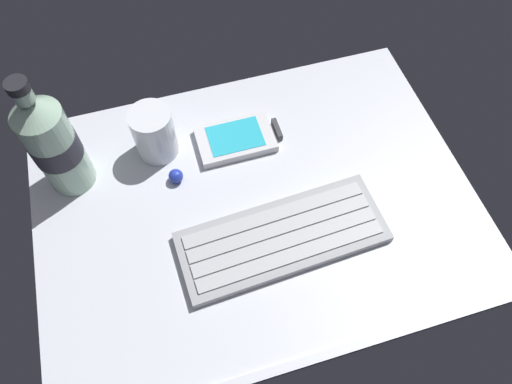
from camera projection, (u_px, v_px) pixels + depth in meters
ground_plane at (256, 207)px, 70.85cm from camera, size 64.00×48.00×2.80cm
keyboard at (282, 237)px, 66.39cm from camera, size 29.54×12.52×1.70cm
handheld_device at (239, 138)px, 75.11cm from camera, size 12.80×7.61×1.50cm
juice_cup at (155, 135)px, 71.50cm from camera, size 6.40×6.40×8.50cm
water_bottle at (53, 143)px, 64.42cm from camera, size 6.73×6.73×20.80cm
trackball_mouse at (176, 176)px, 71.10cm from camera, size 2.20×2.20×2.20cm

